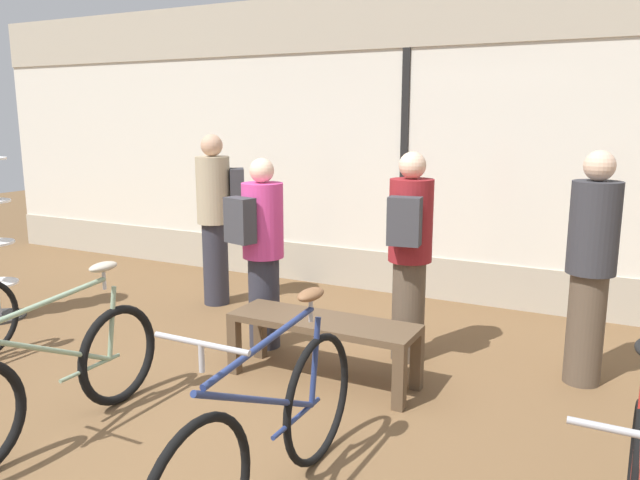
{
  "coord_description": "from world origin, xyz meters",
  "views": [
    {
      "loc": [
        2.23,
        -2.79,
        1.93
      ],
      "look_at": [
        0.0,
        1.54,
        0.95
      ],
      "focal_mm": 35.0,
      "sensor_mm": 36.0,
      "label": 1
    }
  ],
  "objects_px": {
    "customer_near_bench": "(409,251)",
    "customer_near_rack": "(591,264)",
    "bicycle_left": "(55,378)",
    "display_bench": "(323,331)",
    "customer_mid_floor": "(216,214)",
    "bicycle_right": "(269,434)",
    "customer_by_window": "(261,248)"
  },
  "relations": [
    {
      "from": "customer_by_window",
      "to": "bicycle_right",
      "type": "bearing_deg",
      "value": -56.73
    },
    {
      "from": "bicycle_left",
      "to": "customer_mid_floor",
      "type": "distance_m",
      "value": 2.85
    },
    {
      "from": "bicycle_right",
      "to": "customer_mid_floor",
      "type": "distance_m",
      "value": 3.6
    },
    {
      "from": "customer_near_bench",
      "to": "customer_mid_floor",
      "type": "bearing_deg",
      "value": 166.36
    },
    {
      "from": "bicycle_left",
      "to": "customer_near_bench",
      "type": "xyz_separation_m",
      "value": [
        1.48,
        2.14,
        0.52
      ]
    },
    {
      "from": "bicycle_left",
      "to": "customer_near_bench",
      "type": "distance_m",
      "value": 2.65
    },
    {
      "from": "bicycle_right",
      "to": "display_bench",
      "type": "xyz_separation_m",
      "value": [
        -0.47,
        1.49,
        -0.02
      ]
    },
    {
      "from": "bicycle_left",
      "to": "display_bench",
      "type": "distance_m",
      "value": 1.81
    },
    {
      "from": "customer_near_rack",
      "to": "customer_near_bench",
      "type": "height_order",
      "value": "customer_near_rack"
    },
    {
      "from": "customer_near_bench",
      "to": "customer_by_window",
      "type": "bearing_deg",
      "value": -166.05
    },
    {
      "from": "display_bench",
      "to": "customer_near_rack",
      "type": "distance_m",
      "value": 1.97
    },
    {
      "from": "customer_near_rack",
      "to": "customer_near_bench",
      "type": "xyz_separation_m",
      "value": [
        -1.29,
        -0.17,
        0.0
      ]
    },
    {
      "from": "bicycle_right",
      "to": "customer_near_rack",
      "type": "bearing_deg",
      "value": 62.19
    },
    {
      "from": "display_bench",
      "to": "customer_mid_floor",
      "type": "xyz_separation_m",
      "value": [
        -1.84,
        1.22,
        0.55
      ]
    },
    {
      "from": "bicycle_left",
      "to": "bicycle_right",
      "type": "relative_size",
      "value": 0.96
    },
    {
      "from": "bicycle_left",
      "to": "display_bench",
      "type": "xyz_separation_m",
      "value": [
        1.07,
        1.46,
        0.01
      ]
    },
    {
      "from": "display_bench",
      "to": "bicycle_left",
      "type": "bearing_deg",
      "value": -126.14
    },
    {
      "from": "bicycle_left",
      "to": "customer_by_window",
      "type": "distance_m",
      "value": 1.93
    },
    {
      "from": "bicycle_left",
      "to": "display_bench",
      "type": "height_order",
      "value": "bicycle_left"
    },
    {
      "from": "bicycle_left",
      "to": "display_bench",
      "type": "bearing_deg",
      "value": 53.86
    },
    {
      "from": "customer_near_bench",
      "to": "customer_near_rack",
      "type": "bearing_deg",
      "value": 7.64
    },
    {
      "from": "customer_near_rack",
      "to": "customer_mid_floor",
      "type": "relative_size",
      "value": 0.97
    },
    {
      "from": "bicycle_left",
      "to": "customer_mid_floor",
      "type": "height_order",
      "value": "customer_mid_floor"
    },
    {
      "from": "customer_near_bench",
      "to": "bicycle_right",
      "type": "bearing_deg",
      "value": -88.55
    },
    {
      "from": "customer_near_bench",
      "to": "bicycle_left",
      "type": "bearing_deg",
      "value": -124.73
    },
    {
      "from": "customer_mid_floor",
      "to": "bicycle_left",
      "type": "bearing_deg",
      "value": -73.89
    },
    {
      "from": "bicycle_left",
      "to": "customer_mid_floor",
      "type": "relative_size",
      "value": 1.0
    },
    {
      "from": "bicycle_right",
      "to": "display_bench",
      "type": "bearing_deg",
      "value": 107.37
    },
    {
      "from": "customer_by_window",
      "to": "customer_mid_floor",
      "type": "distance_m",
      "value": 1.37
    },
    {
      "from": "bicycle_right",
      "to": "customer_by_window",
      "type": "distance_m",
      "value": 2.29
    },
    {
      "from": "customer_near_rack",
      "to": "customer_by_window",
      "type": "height_order",
      "value": "customer_near_rack"
    },
    {
      "from": "customer_near_rack",
      "to": "bicycle_right",
      "type": "bearing_deg",
      "value": -117.81
    }
  ]
}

